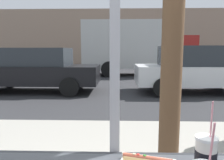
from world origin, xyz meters
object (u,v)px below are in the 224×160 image
at_px(parked_car_white, 194,69).
at_px(box_truck, 135,47).
at_px(soda_cup_left, 206,155).
at_px(parked_car_black, 36,69).

bearing_deg(parked_car_white, box_truck, 107.11).
bearing_deg(soda_cup_left, parked_car_black, 116.34).
relative_size(soda_cup_left, parked_car_black, 0.07).
bearing_deg(parked_car_black, box_truck, 54.10).
xyz_separation_m(parked_car_black, parked_car_white, (5.68, 0.00, 0.02)).
xyz_separation_m(soda_cup_left, parked_car_white, (2.31, 6.81, -0.22)).
bearing_deg(box_truck, soda_cup_left, -92.85).
xyz_separation_m(parked_car_black, box_truck, (3.99, 5.51, 0.90)).
bearing_deg(parked_car_white, parked_car_black, 180.00).
height_order(parked_car_white, box_truck, box_truck).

